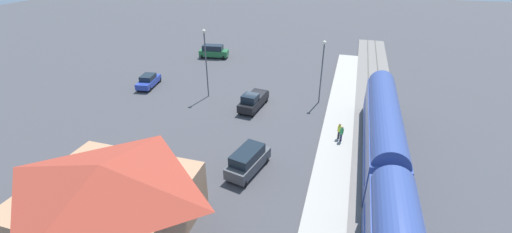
{
  "coord_description": "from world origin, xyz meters",
  "views": [
    {
      "loc": [
        -10.18,
        35.17,
        17.87
      ],
      "look_at": [
        -1.22,
        4.85,
        1.0
      ],
      "focal_mm": 22.97,
      "sensor_mm": 36.0,
      "label": 1
    }
  ],
  "objects_px": {
    "station_building": "(108,197)",
    "pickup_black": "(253,100)",
    "suv_charcoal": "(248,160)",
    "light_pole_near_platform": "(322,65)",
    "suv_green": "(214,51)",
    "pedestrian_on_platform": "(342,133)",
    "sedan_blue": "(148,81)",
    "pedestrian_waiting_far": "(339,130)",
    "light_pole_lot_center": "(206,56)"
  },
  "relations": [
    {
      "from": "pedestrian_waiting_far",
      "to": "suv_charcoal",
      "type": "relative_size",
      "value": 0.33
    },
    {
      "from": "pedestrian_on_platform",
      "to": "suv_charcoal",
      "type": "relative_size",
      "value": 0.33
    },
    {
      "from": "suv_green",
      "to": "light_pole_near_platform",
      "type": "height_order",
      "value": "light_pole_near_platform"
    },
    {
      "from": "pedestrian_waiting_far",
      "to": "light_pole_lot_center",
      "type": "height_order",
      "value": "light_pole_lot_center"
    },
    {
      "from": "sedan_blue",
      "to": "light_pole_lot_center",
      "type": "relative_size",
      "value": 0.54
    },
    {
      "from": "suv_charcoal",
      "to": "pickup_black",
      "type": "relative_size",
      "value": 0.93
    },
    {
      "from": "station_building",
      "to": "light_pole_lot_center",
      "type": "distance_m",
      "value": 22.97
    },
    {
      "from": "pickup_black",
      "to": "light_pole_lot_center",
      "type": "relative_size",
      "value": 0.64
    },
    {
      "from": "station_building",
      "to": "pedestrian_on_platform",
      "type": "distance_m",
      "value": 21.44
    },
    {
      "from": "pedestrian_on_platform",
      "to": "suv_charcoal",
      "type": "xyz_separation_m",
      "value": [
        7.51,
        6.84,
        -0.13
      ]
    },
    {
      "from": "pedestrian_waiting_far",
      "to": "suv_green",
      "type": "relative_size",
      "value": 0.33
    },
    {
      "from": "station_building",
      "to": "pickup_black",
      "type": "relative_size",
      "value": 1.97
    },
    {
      "from": "suv_green",
      "to": "sedan_blue",
      "type": "bearing_deg",
      "value": 76.51
    },
    {
      "from": "suv_charcoal",
      "to": "light_pole_lot_center",
      "type": "bearing_deg",
      "value": -54.37
    },
    {
      "from": "station_building",
      "to": "suv_green",
      "type": "xyz_separation_m",
      "value": [
        8.62,
        -37.93,
        -1.73
      ]
    },
    {
      "from": "sedan_blue",
      "to": "suv_green",
      "type": "relative_size",
      "value": 0.92
    },
    {
      "from": "pedestrian_waiting_far",
      "to": "suv_green",
      "type": "xyz_separation_m",
      "value": [
        22.8,
        -21.67,
        -0.13
      ]
    },
    {
      "from": "pedestrian_waiting_far",
      "to": "light_pole_near_platform",
      "type": "xyz_separation_m",
      "value": [
        2.98,
        -8.58,
        3.66
      ]
    },
    {
      "from": "light_pole_lot_center",
      "to": "pedestrian_waiting_far",
      "type": "bearing_deg",
      "value": 159.51
    },
    {
      "from": "pedestrian_waiting_far",
      "to": "light_pole_near_platform",
      "type": "distance_m",
      "value": 9.79
    },
    {
      "from": "suv_green",
      "to": "light_pole_lot_center",
      "type": "height_order",
      "value": "light_pole_lot_center"
    },
    {
      "from": "pickup_black",
      "to": "suv_green",
      "type": "xyz_separation_m",
      "value": [
        12.37,
        -16.98,
        0.12
      ]
    },
    {
      "from": "sedan_blue",
      "to": "suv_green",
      "type": "bearing_deg",
      "value": -103.49
    },
    {
      "from": "station_building",
      "to": "sedan_blue",
      "type": "xyz_separation_m",
      "value": [
        12.15,
        -23.22,
        -2.0
      ]
    },
    {
      "from": "light_pole_lot_center",
      "to": "pickup_black",
      "type": "bearing_deg",
      "value": 165.75
    },
    {
      "from": "station_building",
      "to": "suv_charcoal",
      "type": "height_order",
      "value": "station_building"
    },
    {
      "from": "suv_charcoal",
      "to": "light_pole_lot_center",
      "type": "relative_size",
      "value": 0.6
    },
    {
      "from": "pickup_black",
      "to": "light_pole_lot_center",
      "type": "distance_m",
      "value": 8.14
    },
    {
      "from": "station_building",
      "to": "light_pole_near_platform",
      "type": "relative_size",
      "value": 1.4
    },
    {
      "from": "sedan_blue",
      "to": "suv_green",
      "type": "xyz_separation_m",
      "value": [
        -3.53,
        -14.72,
        0.27
      ]
    },
    {
      "from": "suv_green",
      "to": "station_building",
      "type": "bearing_deg",
      "value": 102.8
    },
    {
      "from": "sedan_blue",
      "to": "pickup_black",
      "type": "xyz_separation_m",
      "value": [
        -15.9,
        2.26,
        0.15
      ]
    },
    {
      "from": "suv_charcoal",
      "to": "suv_green",
      "type": "height_order",
      "value": "same"
    },
    {
      "from": "light_pole_lot_center",
      "to": "suv_charcoal",
      "type": "bearing_deg",
      "value": 125.63
    },
    {
      "from": "suv_green",
      "to": "light_pole_near_platform",
      "type": "bearing_deg",
      "value": 146.56
    },
    {
      "from": "pickup_black",
      "to": "light_pole_lot_center",
      "type": "height_order",
      "value": "light_pole_lot_center"
    },
    {
      "from": "pedestrian_waiting_far",
      "to": "pickup_black",
      "type": "distance_m",
      "value": 11.44
    },
    {
      "from": "station_building",
      "to": "pedestrian_on_platform",
      "type": "xyz_separation_m",
      "value": [
        -14.43,
        -15.78,
        -1.59
      ]
    },
    {
      "from": "pedestrian_on_platform",
      "to": "sedan_blue",
      "type": "height_order",
      "value": "pedestrian_on_platform"
    },
    {
      "from": "light_pole_near_platform",
      "to": "station_building",
      "type": "bearing_deg",
      "value": 65.73
    },
    {
      "from": "pickup_black",
      "to": "light_pole_near_platform",
      "type": "bearing_deg",
      "value": -152.45
    },
    {
      "from": "pickup_black",
      "to": "pedestrian_waiting_far",
      "type": "bearing_deg",
      "value": 155.77
    },
    {
      "from": "pedestrian_waiting_far",
      "to": "suv_green",
      "type": "bearing_deg",
      "value": -43.54
    },
    {
      "from": "pedestrian_waiting_far",
      "to": "pedestrian_on_platform",
      "type": "bearing_deg",
      "value": 117.01
    },
    {
      "from": "sedan_blue",
      "to": "suv_charcoal",
      "type": "height_order",
      "value": "suv_charcoal"
    },
    {
      "from": "sedan_blue",
      "to": "pickup_black",
      "type": "relative_size",
      "value": 0.85
    },
    {
      "from": "suv_green",
      "to": "pedestrian_waiting_far",
      "type": "bearing_deg",
      "value": 136.46
    },
    {
      "from": "light_pole_near_platform",
      "to": "light_pole_lot_center",
      "type": "distance_m",
      "value": 14.28
    },
    {
      "from": "station_building",
      "to": "light_pole_lot_center",
      "type": "xyz_separation_m",
      "value": [
        2.9,
        -22.65,
        2.52
      ]
    },
    {
      "from": "suv_charcoal",
      "to": "light_pole_near_platform",
      "type": "relative_size",
      "value": 0.66
    }
  ]
}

